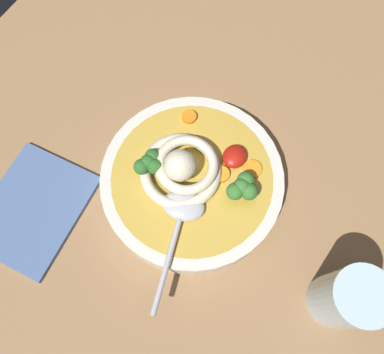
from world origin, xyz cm
name	(u,v)px	position (x,y,z in cm)	size (l,w,h in cm)	color
table_slab	(208,196)	(0.00, 0.00, 1.50)	(100.51, 100.51, 2.99)	#936D47
soup_bowl	(192,182)	(-0.51, 2.69, 5.42)	(26.91, 26.91, 4.69)	silver
noodle_pile	(182,168)	(-0.62, 4.31, 9.32)	(13.04, 12.79, 5.24)	beige
soup_spoon	(181,215)	(-6.35, 0.95, 8.49)	(17.45, 8.18, 1.60)	#B7B7BC
chili_sauce_dollop	(235,156)	(5.18, -1.13, 8.55)	(3.84, 3.46, 1.73)	#B2190F
broccoli_floret_far	(243,188)	(1.04, -4.53, 10.06)	(4.78, 4.11, 3.78)	#7A9E60
broccoli_floret_rear	(149,163)	(-2.55, 8.53, 9.89)	(4.44, 3.82, 3.51)	#7A9E60
carrot_slice_extra_a	(189,117)	(7.51, 8.09, 8.04)	(2.23, 2.23, 0.71)	orange
carrot_slice_front	(221,174)	(1.91, -0.74, 8.07)	(2.48, 2.48, 0.75)	orange
carrot_slice_center	(252,169)	(5.07, -4.22, 7.94)	(2.74, 2.74, 0.50)	orange
drinking_glass	(347,298)	(-4.68, -23.09, 8.84)	(7.48, 7.48, 11.69)	silver
folded_napkin	(33,209)	(-16.16, 21.49, 3.39)	(17.68, 13.89, 0.80)	#4C6693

